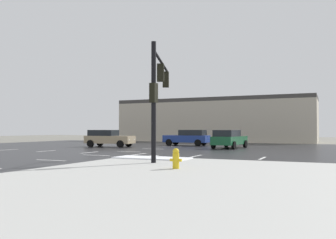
{
  "coord_description": "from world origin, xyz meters",
  "views": [
    {
      "loc": [
        13.51,
        -20.67,
        1.68
      ],
      "look_at": [
        0.79,
        7.28,
        2.51
      ],
      "focal_mm": 38.08,
      "sensor_mm": 36.0,
      "label": 1
    }
  ],
  "objects_px": {
    "traffic_signal_mast": "(158,85)",
    "sedan_green": "(229,139)",
    "sedan_tan": "(108,138)",
    "sedan_blue": "(188,137)",
    "fire_hydrant": "(176,158)"
  },
  "relations": [
    {
      "from": "fire_hydrant",
      "to": "sedan_blue",
      "type": "bearing_deg",
      "value": 110.01
    },
    {
      "from": "sedan_tan",
      "to": "sedan_blue",
      "type": "height_order",
      "value": "same"
    },
    {
      "from": "sedan_blue",
      "to": "sedan_green",
      "type": "relative_size",
      "value": 0.98
    },
    {
      "from": "sedan_blue",
      "to": "sedan_green",
      "type": "distance_m",
      "value": 5.96
    },
    {
      "from": "traffic_signal_mast",
      "to": "sedan_blue",
      "type": "distance_m",
      "value": 18.3
    },
    {
      "from": "sedan_blue",
      "to": "sedan_green",
      "type": "bearing_deg",
      "value": 146.87
    },
    {
      "from": "sedan_tan",
      "to": "sedan_green",
      "type": "bearing_deg",
      "value": 5.11
    },
    {
      "from": "fire_hydrant",
      "to": "sedan_tan",
      "type": "bearing_deg",
      "value": 131.36
    },
    {
      "from": "traffic_signal_mast",
      "to": "sedan_green",
      "type": "height_order",
      "value": "traffic_signal_mast"
    },
    {
      "from": "sedan_blue",
      "to": "sedan_green",
      "type": "xyz_separation_m",
      "value": [
        5.04,
        -3.17,
        0.0
      ]
    },
    {
      "from": "traffic_signal_mast",
      "to": "sedan_tan",
      "type": "height_order",
      "value": "traffic_signal_mast"
    },
    {
      "from": "traffic_signal_mast",
      "to": "sedan_tan",
      "type": "distance_m",
      "value": 16.59
    },
    {
      "from": "sedan_blue",
      "to": "fire_hydrant",
      "type": "bearing_deg",
      "value": 109.05
    },
    {
      "from": "fire_hydrant",
      "to": "sedan_blue",
      "type": "distance_m",
      "value": 22.02
    },
    {
      "from": "traffic_signal_mast",
      "to": "sedan_green",
      "type": "xyz_separation_m",
      "value": [
        -0.07,
        14.13,
        -3.07
      ]
    }
  ]
}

